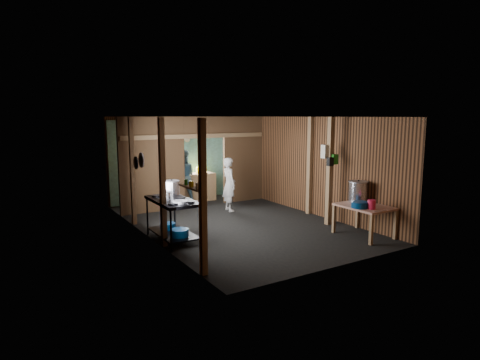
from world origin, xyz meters
TOP-DOWN VIEW (x-y plane):
  - floor at (0.00, 0.00)m, footprint 4.50×7.00m
  - ceiling at (0.00, 0.00)m, footprint 4.50×7.00m
  - wall_back at (0.00, 3.50)m, footprint 4.50×0.00m
  - wall_front at (0.00, -3.50)m, footprint 4.50×0.00m
  - wall_left at (-2.25, 0.00)m, footprint 0.00×7.00m
  - wall_right at (2.25, 0.00)m, footprint 0.00×7.00m
  - partition_left at (-1.32, 2.20)m, footprint 1.85×0.10m
  - partition_right at (1.57, 2.20)m, footprint 1.35×0.10m
  - partition_header at (0.25, 2.20)m, footprint 1.30×0.10m
  - turquoise_panel at (0.00, 3.44)m, footprint 4.40×0.06m
  - back_counter at (0.30, 2.95)m, footprint 1.20×0.50m
  - wall_clock at (0.25, 3.40)m, footprint 0.20×0.03m
  - post_left_a at (-2.18, -2.60)m, footprint 0.10×0.12m
  - post_left_b at (-2.18, -0.80)m, footprint 0.10×0.12m
  - post_left_c at (-2.18, 1.20)m, footprint 0.10×0.12m
  - post_right at (2.18, -0.20)m, footprint 0.10×0.12m
  - post_free at (1.85, -1.30)m, footprint 0.12×0.12m
  - cross_beam at (0.00, 2.15)m, footprint 4.40×0.12m
  - pan_lid_big at (-2.21, 0.40)m, footprint 0.03×0.34m
  - pan_lid_small at (-2.21, 0.80)m, footprint 0.03×0.30m
  - wall_shelf at (-2.15, -2.10)m, footprint 0.14×0.80m
  - jar_white at (-2.15, -2.35)m, footprint 0.07×0.07m
  - jar_yellow at (-2.15, -2.10)m, footprint 0.08×0.08m
  - jar_green at (-2.15, -1.88)m, footprint 0.06×0.06m
  - bag_white at (1.80, -1.22)m, footprint 0.22×0.15m
  - bag_green at (1.92, -1.36)m, footprint 0.16×0.12m
  - bag_black at (1.78, -1.38)m, footprint 0.14×0.10m
  - gas_range at (-1.88, -0.55)m, footprint 0.77×1.50m
  - prep_table at (1.83, -2.44)m, footprint 0.84×1.15m
  - stove_pot_large at (-1.71, -0.11)m, footprint 0.46×0.46m
  - stove_pot_med at (-2.05, -0.57)m, footprint 0.31×0.31m
  - frying_pan at (-1.88, -0.98)m, footprint 0.36×0.56m
  - blue_tub_front at (-1.88, -0.90)m, footprint 0.37×0.37m
  - blue_tub_back at (-1.88, -0.25)m, footprint 0.33×0.33m
  - stock_pot at (1.98, -2.09)m, footprint 0.56×0.56m
  - wash_basin at (1.58, -2.52)m, footprint 0.40×0.40m
  - pink_bucket at (1.70, -2.74)m, footprint 0.20×0.20m
  - knife at (1.70, -2.97)m, footprint 0.30×0.10m
  - yellow_tub at (0.52, 2.95)m, footprint 0.34×0.34m
  - red_cup at (0.08, 2.95)m, footprint 0.13×0.13m
  - cook at (0.51, 1.21)m, footprint 0.41×0.58m
  - worker_back at (-0.14, 2.88)m, footprint 0.97×0.88m

SIDE VIEW (x-z plane):
  - floor at x=0.00m, z-range 0.00..0.00m
  - blue_tub_back at x=-1.88m, z-range 0.17..0.31m
  - blue_tub_front at x=-1.88m, z-range 0.17..0.33m
  - prep_table at x=1.83m, z-range 0.00..0.68m
  - back_counter at x=0.30m, z-range 0.00..0.85m
  - gas_range at x=-1.88m, z-range 0.00..0.89m
  - knife at x=1.70m, z-range 0.68..0.69m
  - cook at x=0.51m, z-range 0.00..1.49m
  - wash_basin at x=1.58m, z-range 0.68..0.81m
  - pink_bucket at x=1.70m, z-range 0.68..0.88m
  - worker_back at x=-0.14m, z-range 0.00..1.62m
  - stock_pot at x=1.98m, z-range 0.66..1.16m
  - frying_pan at x=-1.88m, z-range 0.88..0.95m
  - red_cup at x=0.08m, z-range 0.85..1.00m
  - yellow_tub at x=0.52m, z-range 0.85..1.04m
  - stove_pot_med at x=-2.05m, z-range 0.87..1.08m
  - stove_pot_large at x=-1.71m, z-range 0.87..1.22m
  - turquoise_panel at x=0.00m, z-range 0.00..2.50m
  - wall_back at x=0.00m, z-range 0.00..2.60m
  - wall_front at x=0.00m, z-range 0.00..2.60m
  - wall_left at x=-2.25m, z-range 0.00..2.60m
  - wall_right at x=2.25m, z-range 0.00..2.60m
  - partition_left at x=-1.32m, z-range 0.00..2.60m
  - partition_right at x=1.57m, z-range 0.00..2.60m
  - post_left_a at x=-2.18m, z-range 0.00..2.60m
  - post_left_b at x=-2.18m, z-range 0.00..2.60m
  - post_left_c at x=-2.18m, z-range 0.00..2.60m
  - post_right at x=2.18m, z-range 0.00..2.60m
  - post_free at x=1.85m, z-range 0.00..2.60m
  - wall_shelf at x=-2.15m, z-range 1.39..1.41m
  - jar_white at x=-2.15m, z-range 1.42..1.52m
  - jar_yellow at x=-2.15m, z-range 1.42..1.52m
  - jar_green at x=-2.15m, z-range 1.42..1.52m
  - pan_lid_small at x=-2.21m, z-range 1.40..1.70m
  - bag_black at x=1.78m, z-range 1.45..1.65m
  - bag_green at x=1.92m, z-range 1.48..1.72m
  - pan_lid_big at x=-2.21m, z-range 1.48..1.82m
  - bag_white at x=1.80m, z-range 1.62..1.94m
  - wall_clock at x=0.25m, z-range 1.80..2.00m
  - cross_beam at x=0.00m, z-range 1.99..2.11m
  - partition_header at x=0.25m, z-range 2.00..2.60m
  - ceiling at x=0.00m, z-range 2.60..2.60m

